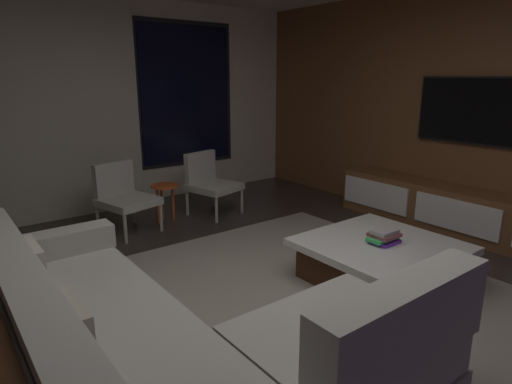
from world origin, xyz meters
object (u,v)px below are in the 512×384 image
coffee_table (380,262)px  media_console (470,215)px  accent_chair_by_curtain (123,194)px  side_stool (164,192)px  mounted_tv (473,111)px  book_stack_on_coffee_table (384,236)px  accent_chair_near_window (209,180)px  sectional_couch (167,350)px

coffee_table → media_console: media_console is taller
accent_chair_by_curtain → side_stool: bearing=2.1°
mounted_tv → side_stool: bearing=137.8°
coffee_table → side_stool: (-0.72, 2.59, 0.19)m
book_stack_on_coffee_table → media_console: bearing=3.0°
book_stack_on_coffee_table → side_stool: size_ratio=0.60×
accent_chair_near_window → side_stool: size_ratio=1.70×
book_stack_on_coffee_table → coffee_table: bearing=153.2°
mounted_tv → book_stack_on_coffee_table: bearing=-171.1°
book_stack_on_coffee_table → media_console: (1.64, 0.09, -0.16)m
sectional_couch → media_console: bearing=3.7°
coffee_table → accent_chair_near_window: 2.57m
accent_chair_near_window → coffee_table: bearing=-87.5°
coffee_table → sectional_couch: bearing=-175.5°
accent_chair_by_curtain → media_console: accent_chair_by_curtain is taller
mounted_tv → sectional_couch: bearing=-173.6°
media_console → mounted_tv: 1.13m
sectional_couch → coffee_table: 2.06m
sectional_couch → accent_chair_near_window: bearing=54.5°
mounted_tv → accent_chair_near_window: bearing=130.5°
book_stack_on_coffee_table → media_console: media_console is taller
coffee_table → side_stool: side_stool is taller
media_console → accent_chair_by_curtain: bearing=139.2°
sectional_couch → side_stool: sectional_couch is taller
sectional_couch → accent_chair_near_window: sectional_couch is taller
sectional_couch → mounted_tv: (3.88, 0.44, 1.06)m
media_console → side_stool: bearing=133.4°
accent_chair_by_curtain → media_console: size_ratio=0.25×
accent_chair_near_window → media_console: 3.05m
sectional_couch → accent_chair_by_curtain: 2.85m
accent_chair_by_curtain → side_stool: accent_chair_by_curtain is taller
coffee_table → media_console: 1.66m
sectional_couch → coffee_table: (2.05, 0.16, -0.10)m
book_stack_on_coffee_table → side_stool: (-0.73, 2.59, -0.04)m
sectional_couch → accent_chair_near_window: size_ratio=3.21×
accent_chair_near_window → side_stool: (-0.61, 0.03, -0.06)m
coffee_table → accent_chair_by_curtain: (-1.23, 2.57, 0.25)m
accent_chair_by_curtain → side_stool: 0.51m
coffee_table → mounted_tv: size_ratio=0.93×
media_console → sectional_couch: bearing=-176.3°
sectional_couch → coffee_table: bearing=4.5°
accent_chair_near_window → side_stool: bearing=177.1°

